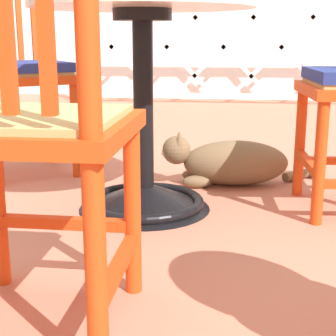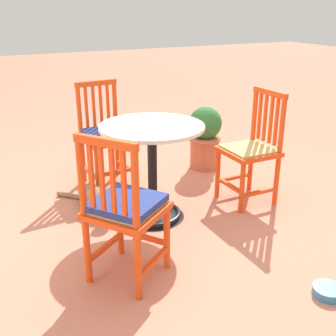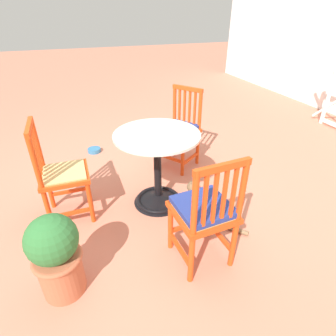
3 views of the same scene
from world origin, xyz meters
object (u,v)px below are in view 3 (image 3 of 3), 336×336
cafe_table (158,177)px  tabby_cat (205,203)px  pet_water_bowl (94,150)px  orange_chair_near_fence (180,130)px  orange_chair_by_planter (204,212)px  terracotta_planter (56,255)px  orange_chair_facing_out (61,175)px

cafe_table → tabby_cat: bearing=50.4°
cafe_table → pet_water_bowl: 1.41m
pet_water_bowl → orange_chair_near_fence: bearing=53.7°
cafe_table → pet_water_bowl: bearing=-160.4°
orange_chair_near_fence → pet_water_bowl: 1.23m
tabby_cat → cafe_table: bearing=-129.6°
orange_chair_near_fence → orange_chair_by_planter: bearing=-15.2°
tabby_cat → terracotta_planter: terracotta_planter is taller
orange_chair_by_planter → orange_chair_near_fence: bearing=164.8°
orange_chair_near_fence → orange_chair_facing_out: 1.41m
orange_chair_by_planter → terracotta_planter: 1.00m
orange_chair_near_fence → pet_water_bowl: (-0.69, -0.94, -0.42)m
pet_water_bowl → tabby_cat: bearing=27.2°
orange_chair_by_planter → orange_chair_near_fence: (-1.40, 0.38, 0.00)m
pet_water_bowl → orange_chair_facing_out: bearing=-16.9°
orange_chair_near_fence → terracotta_planter: orange_chair_near_fence is taller
cafe_table → orange_chair_by_planter: 0.80m
orange_chair_facing_out → tabby_cat: orange_chair_facing_out is taller
tabby_cat → terracotta_planter: 1.35m
orange_chair_facing_out → tabby_cat: size_ratio=1.29×
orange_chair_by_planter → pet_water_bowl: size_ratio=5.36×
orange_chair_near_fence → tabby_cat: 0.99m
cafe_table → pet_water_bowl: (-1.31, -0.47, -0.26)m
cafe_table → orange_chair_near_fence: orange_chair_near_fence is taller
tabby_cat → pet_water_bowl: size_ratio=4.17×
tabby_cat → pet_water_bowl: 1.80m
orange_chair_facing_out → tabby_cat: (0.39, 1.19, -0.34)m
orange_chair_by_planter → orange_chair_near_fence: size_ratio=1.00×
cafe_table → terracotta_planter: bearing=-51.9°
cafe_table → orange_chair_near_fence: 0.79m
orange_chair_by_planter → orange_chair_facing_out: same height
orange_chair_near_fence → orange_chair_facing_out: (0.53, -1.31, -0.01)m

